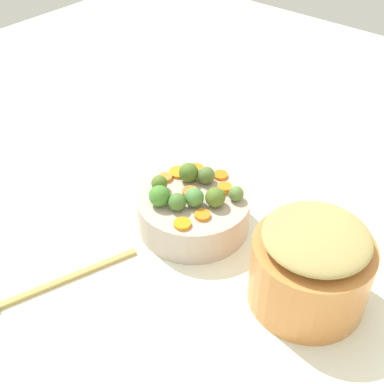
# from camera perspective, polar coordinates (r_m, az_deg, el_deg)

# --- Properties ---
(tabletop) EXTENTS (2.40, 2.40, 0.02)m
(tabletop) POSITION_cam_1_polar(r_m,az_deg,el_deg) (1.04, -0.76, -4.78)
(tabletop) COLOR white
(tabletop) RESTS_ON ground
(serving_bowl_carrots) EXTENTS (0.22, 0.22, 0.07)m
(serving_bowl_carrots) POSITION_cam_1_polar(r_m,az_deg,el_deg) (1.03, -0.00, -2.03)
(serving_bowl_carrots) COLOR #BAA999
(serving_bowl_carrots) RESTS_ON tabletop
(metal_pot) EXTENTS (0.20, 0.20, 0.13)m
(metal_pot) POSITION_cam_1_polar(r_m,az_deg,el_deg) (0.90, 12.82, -8.64)
(metal_pot) COLOR #CD8040
(metal_pot) RESTS_ON tabletop
(stuffing_mound) EXTENTS (0.17, 0.17, 0.04)m
(stuffing_mound) POSITION_cam_1_polar(r_m,az_deg,el_deg) (0.84, 13.60, -4.85)
(stuffing_mound) COLOR tan
(stuffing_mound) RESTS_ON metal_pot
(carrot_slice_0) EXTENTS (0.04, 0.04, 0.01)m
(carrot_slice_0) POSITION_cam_1_polar(r_m,az_deg,el_deg) (1.02, 3.61, 0.43)
(carrot_slice_0) COLOR orange
(carrot_slice_0) RESTS_ON serving_bowl_carrots
(carrot_slice_1) EXTENTS (0.04, 0.04, 0.01)m
(carrot_slice_1) POSITION_cam_1_polar(r_m,az_deg,el_deg) (1.05, 3.27, 1.81)
(carrot_slice_1) COLOR orange
(carrot_slice_1) RESTS_ON serving_bowl_carrots
(carrot_slice_2) EXTENTS (0.03, 0.03, 0.01)m
(carrot_slice_2) POSITION_cam_1_polar(r_m,az_deg,el_deg) (1.05, -2.94, 1.59)
(carrot_slice_2) COLOR orange
(carrot_slice_2) RESTS_ON serving_bowl_carrots
(carrot_slice_3) EXTENTS (0.04, 0.04, 0.01)m
(carrot_slice_3) POSITION_cam_1_polar(r_m,az_deg,el_deg) (0.96, 1.15, -2.56)
(carrot_slice_3) COLOR orange
(carrot_slice_3) RESTS_ON serving_bowl_carrots
(carrot_slice_4) EXTENTS (0.04, 0.04, 0.01)m
(carrot_slice_4) POSITION_cam_1_polar(r_m,az_deg,el_deg) (1.06, -1.51, 2.19)
(carrot_slice_4) COLOR orange
(carrot_slice_4) RESTS_ON serving_bowl_carrots
(carrot_slice_5) EXTENTS (0.05, 0.05, 0.01)m
(carrot_slice_5) POSITION_cam_1_polar(r_m,az_deg,el_deg) (1.06, 0.34, 2.48)
(carrot_slice_5) COLOR orange
(carrot_slice_5) RESTS_ON serving_bowl_carrots
(carrot_slice_6) EXTENTS (0.04, 0.04, 0.01)m
(carrot_slice_6) POSITION_cam_1_polar(r_m,az_deg,el_deg) (0.94, -1.07, -3.53)
(carrot_slice_6) COLOR orange
(carrot_slice_6) RESTS_ON serving_bowl_carrots
(carrot_slice_7) EXTENTS (0.04, 0.04, 0.01)m
(carrot_slice_7) POSITION_cam_1_polar(r_m,az_deg,el_deg) (1.00, -0.19, -0.07)
(carrot_slice_7) COLOR orange
(carrot_slice_7) RESTS_ON serving_bowl_carrots
(brussels_sprout_0) EXTENTS (0.04, 0.04, 0.04)m
(brussels_sprout_0) POSITION_cam_1_polar(r_m,az_deg,el_deg) (0.97, 0.24, -0.60)
(brussels_sprout_0) COLOR #4D863E
(brussels_sprout_0) RESTS_ON serving_bowl_carrots
(brussels_sprout_1) EXTENTS (0.04, 0.04, 0.04)m
(brussels_sprout_1) POSITION_cam_1_polar(r_m,az_deg,el_deg) (1.03, 1.58, 1.85)
(brussels_sprout_1) COLOR #536E31
(brussels_sprout_1) RESTS_ON serving_bowl_carrots
(brussels_sprout_2) EXTENTS (0.04, 0.04, 0.04)m
(brussels_sprout_2) POSITION_cam_1_polar(r_m,az_deg,el_deg) (0.97, 2.58, -0.59)
(brussels_sprout_2) COLOR #527025
(brussels_sprout_2) RESTS_ON serving_bowl_carrots
(brussels_sprout_3) EXTENTS (0.03, 0.03, 0.03)m
(brussels_sprout_3) POSITION_cam_1_polar(r_m,az_deg,el_deg) (0.99, 4.88, -0.18)
(brussels_sprout_3) COLOR #5A7E3C
(brussels_sprout_3) RESTS_ON serving_bowl_carrots
(brussels_sprout_4) EXTENTS (0.03, 0.03, 0.03)m
(brussels_sprout_4) POSITION_cam_1_polar(r_m,az_deg,el_deg) (0.96, -1.57, -1.15)
(brussels_sprout_4) COLOR #477430
(brussels_sprout_4) RESTS_ON serving_bowl_carrots
(brussels_sprout_5) EXTENTS (0.04, 0.04, 0.04)m
(brussels_sprout_5) POSITION_cam_1_polar(r_m,az_deg,el_deg) (1.03, -0.37, 2.18)
(brussels_sprout_5) COLOR #4A6D24
(brussels_sprout_5) RESTS_ON serving_bowl_carrots
(brussels_sprout_6) EXTENTS (0.03, 0.03, 0.03)m
(brussels_sprout_6) POSITION_cam_1_polar(r_m,az_deg,el_deg) (1.01, -3.68, 0.93)
(brussels_sprout_6) COLOR #516C25
(brussels_sprout_6) RESTS_ON serving_bowl_carrots
(brussels_sprout_7) EXTENTS (0.04, 0.04, 0.04)m
(brussels_sprout_7) POSITION_cam_1_polar(r_m,az_deg,el_deg) (0.97, -3.60, -0.43)
(brussels_sprout_7) COLOR #43812B
(brussels_sprout_7) RESTS_ON serving_bowl_carrots
(wooden_spoon) EXTENTS (0.14, 0.32, 0.01)m
(wooden_spoon) POSITION_cam_1_polar(r_m,az_deg,el_deg) (0.96, -19.25, -11.25)
(wooden_spoon) COLOR tan
(wooden_spoon) RESTS_ON tabletop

